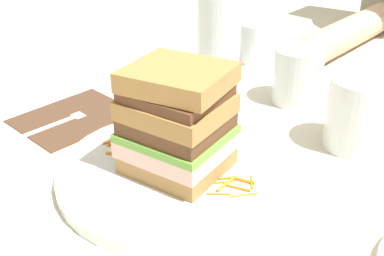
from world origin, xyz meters
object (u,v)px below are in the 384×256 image
Objects in this scene: napkin_dark at (74,117)px; knife at (302,250)px; empty_tumbler_0 at (258,42)px; main_plate at (175,171)px; fork at (60,120)px; juice_glass at (357,117)px; empty_tumbler_1 at (297,76)px; sandwich at (175,120)px; water_bottle at (219,15)px.

napkin_dark is 0.78× the size of knife.
knife is at bearing -49.08° from empty_tumbler_0.
fork is at bearing -176.13° from main_plate.
juice_glass reaches higher than main_plate.
napkin_dark is 0.34m from empty_tumbler_1.
fork is 0.83× the size of knife.
sandwich reaches higher than juice_glass.
fork is 2.29× the size of empty_tumbler_0.
knife is 0.46m from water_bottle.
fork is (-0.00, -0.02, 0.00)m from napkin_dark.
fork is 0.40m from knife.
sandwich is at bearing 176.90° from knife.
sandwich is at bearing 4.01° from fork.
empty_tumbler_1 is at bearing 0.04° from water_bottle.
main_plate is 0.22m from napkin_dark.
water_bottle is 0.17m from empty_tumbler_1.
juice_glass is (0.12, 0.21, -0.03)m from sandwich.
napkin_dark is 0.40m from knife.
fork is (-0.22, -0.02, -0.07)m from sandwich.
main_plate is 3.32× the size of empty_tumbler_1.
main_plate is at bearing -2.04° from napkin_dark.
juice_glass reaches higher than empty_tumbler_0.
napkin_dark is 1.64× the size of juice_glass.
sandwich is 1.49× the size of empty_tumbler_1.
water_bottle is at bearing 167.48° from juice_glass.
napkin_dark is (-0.22, 0.01, -0.07)m from sandwich.
napkin_dark is 0.65× the size of water_bottle.
fork is at bearing -93.26° from napkin_dark.
juice_glass is at bearing 59.52° from main_plate.
empty_tumbler_1 is (0.14, -0.10, 0.01)m from empty_tumbler_0.
fork is at bearing -126.00° from empty_tumbler_1.
knife is at bearing 0.76° from fork.
napkin_dark is 0.29m from water_bottle.
empty_tumbler_0 is (-0.33, 0.38, 0.03)m from knife.
empty_tumbler_0 is at bearing 79.92° from napkin_dark.
knife is at bearing -2.44° from napkin_dark.
empty_tumbler_1 reaches higher than knife.
main_plate is 3.95× the size of empty_tumbler_0.
empty_tumbler_0 is at bearing 130.92° from knife.
sandwich reaches higher than empty_tumbler_0.
knife is 2.09× the size of juice_glass.
juice_glass reaches higher than empty_tumbler_1.
empty_tumbler_0 is at bearing 145.50° from empty_tumbler_1.
juice_glass is 0.30m from water_bottle.
empty_tumbler_0 is at bearing 111.82° from main_plate.
sandwich is (0.00, 0.00, 0.07)m from main_plate.
sandwich is 0.54× the size of water_bottle.
water_bottle is at bearing 140.55° from knife.
empty_tumbler_0 is (0.01, 0.10, -0.07)m from water_bottle.
water_bottle reaches higher than knife.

